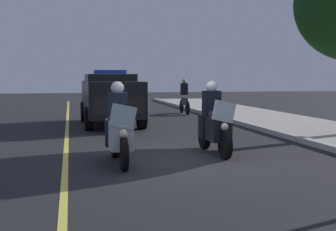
# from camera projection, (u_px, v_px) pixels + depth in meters

# --- Properties ---
(ground_plane) EXTENTS (80.00, 80.00, 0.00)m
(ground_plane) POSITION_uv_depth(u_px,v_px,m) (177.00, 160.00, 9.91)
(ground_plane) COLOR black
(lane_stripe_center) EXTENTS (48.00, 0.12, 0.01)m
(lane_stripe_center) POSITION_uv_depth(u_px,v_px,m) (65.00, 164.00, 9.41)
(lane_stripe_center) COLOR #E0D14C
(lane_stripe_center) RESTS_ON ground
(police_motorcycle_lead_left) EXTENTS (2.14, 0.57, 1.72)m
(police_motorcycle_lead_left) POSITION_uv_depth(u_px,v_px,m) (119.00, 130.00, 9.50)
(police_motorcycle_lead_left) COLOR black
(police_motorcycle_lead_left) RESTS_ON ground
(police_motorcycle_lead_right) EXTENTS (2.14, 0.57, 1.72)m
(police_motorcycle_lead_right) POSITION_uv_depth(u_px,v_px,m) (214.00, 124.00, 10.71)
(police_motorcycle_lead_right) COLOR black
(police_motorcycle_lead_right) RESTS_ON ground
(police_suv) EXTENTS (4.94, 2.15, 2.05)m
(police_suv) POSITION_uv_depth(u_px,v_px,m) (111.00, 96.00, 16.94)
(police_suv) COLOR black
(police_suv) RESTS_ON ground
(cyclist_background) EXTENTS (1.76, 0.32, 1.69)m
(cyclist_background) POSITION_uv_depth(u_px,v_px,m) (184.00, 96.00, 21.80)
(cyclist_background) COLOR black
(cyclist_background) RESTS_ON ground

